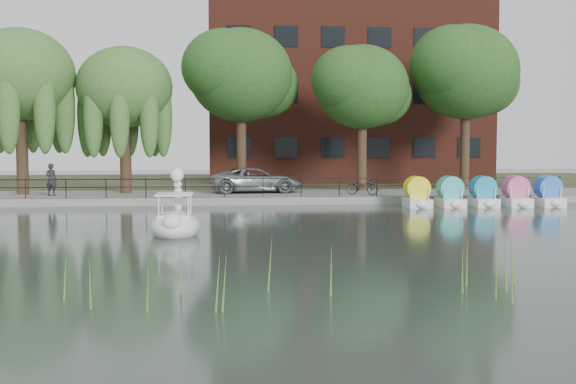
{
  "coord_description": "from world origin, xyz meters",
  "views": [
    {
      "loc": [
        -1.94,
        -24.03,
        3.27
      ],
      "look_at": [
        0.5,
        4.0,
        1.3
      ],
      "focal_mm": 45.0,
      "sensor_mm": 36.0,
      "label": 1
    }
  ],
  "objects": [
    {
      "name": "broadleaf_far",
      "position": [
        12.5,
        18.5,
        7.4
      ],
      "size": [
        6.3,
        6.3,
        9.71
      ],
      "color": "#473323",
      "rests_on": "promenade"
    },
    {
      "name": "kerb",
      "position": [
        0.0,
        13.05,
        0.2
      ],
      "size": [
        40.0,
        0.25,
        0.4
      ],
      "primitive_type": "cube",
      "color": "gray",
      "rests_on": "ground_plane"
    },
    {
      "name": "reed_bank",
      "position": [
        2.0,
        -9.5,
        0.6
      ],
      "size": [
        24.0,
        2.4,
        1.2
      ],
      "color": "#669938",
      "rests_on": "ground_plane"
    },
    {
      "name": "swan_boat",
      "position": [
        -3.7,
        1.36,
        0.5
      ],
      "size": [
        1.77,
        2.85,
        2.31
      ],
      "rotation": [
        0.0,
        0.0,
        -0.02
      ],
      "color": "white",
      "rests_on": "ground_plane"
    },
    {
      "name": "pedestrian",
      "position": [
        -11.13,
        15.02,
        1.39
      ],
      "size": [
        0.82,
        0.67,
        1.98
      ],
      "primitive_type": "imported",
      "rotation": [
        0.0,
        0.0,
        2.85
      ],
      "color": "black",
      "rests_on": "promenade"
    },
    {
      "name": "promenade",
      "position": [
        0.0,
        16.0,
        0.2
      ],
      "size": [
        40.0,
        6.0,
        0.4
      ],
      "primitive_type": "cube",
      "color": "gray",
      "rests_on": "ground_plane"
    },
    {
      "name": "land_strip",
      "position": [
        0.0,
        30.0,
        0.18
      ],
      "size": [
        60.0,
        22.0,
        0.36
      ],
      "primitive_type": "cube",
      "color": "#47512D",
      "rests_on": "ground_plane"
    },
    {
      "name": "pedal_boat_row",
      "position": [
        11.01,
        11.21,
        0.61
      ],
      "size": [
        7.95,
        1.7,
        1.4
      ],
      "color": "white",
      "rests_on": "ground_plane"
    },
    {
      "name": "minivan",
      "position": [
        -0.22,
        16.55,
        1.22
      ],
      "size": [
        3.22,
        6.09,
        1.63
      ],
      "primitive_type": "imported",
      "rotation": [
        0.0,
        0.0,
        1.66
      ],
      "color": "gray",
      "rests_on": "promenade"
    },
    {
      "name": "willow_left",
      "position": [
        -13.0,
        16.5,
        6.87
      ],
      "size": [
        5.88,
        5.88,
        9.01
      ],
      "color": "#473323",
      "rests_on": "promenade"
    },
    {
      "name": "willow_mid",
      "position": [
        -7.5,
        17.0,
        6.25
      ],
      "size": [
        5.32,
        5.32,
        8.15
      ],
      "color": "#473323",
      "rests_on": "promenade"
    },
    {
      "name": "railing",
      "position": [
        0.0,
        13.25,
        1.15
      ],
      "size": [
        32.0,
        0.05,
        1.0
      ],
      "color": "black",
      "rests_on": "promenade"
    },
    {
      "name": "ground_plane",
      "position": [
        0.0,
        0.0,
        0.0
      ],
      "size": [
        120.0,
        120.0,
        0.0
      ],
      "primitive_type": "plane",
      "color": "#364642"
    },
    {
      "name": "bicycle",
      "position": [
        5.43,
        14.3,
        0.9
      ],
      "size": [
        1.3,
        1.81,
        1.0
      ],
      "primitive_type": "imported",
      "rotation": [
        0.0,
        0.0,
        1.11
      ],
      "color": "gray",
      "rests_on": "promenade"
    },
    {
      "name": "broadleaf_center",
      "position": [
        -1.0,
        18.0,
        7.06
      ],
      "size": [
        6.0,
        6.0,
        9.25
      ],
      "color": "#473323",
      "rests_on": "promenade"
    },
    {
      "name": "broadleaf_right",
      "position": [
        6.0,
        17.5,
        6.39
      ],
      "size": [
        5.4,
        5.4,
        8.32
      ],
      "color": "#473323",
      "rests_on": "promenade"
    },
    {
      "name": "apartment_building",
      "position": [
        7.0,
        29.97,
        9.36
      ],
      "size": [
        20.0,
        10.07,
        18.0
      ],
      "color": "#4C1E16",
      "rests_on": "land_strip"
    }
  ]
}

